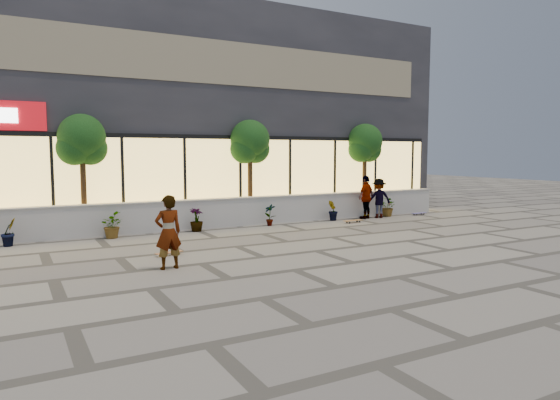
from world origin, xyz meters
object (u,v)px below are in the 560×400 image
tree_midwest (82,143)px  skater_right_near (366,197)px  skateboard_right_near (353,221)px  skater_center (168,232)px  skater_right_far (379,198)px  tree_mideast (250,144)px  skateboard_center (169,253)px  skateboard_right_far (419,213)px  tree_east (365,145)px

tree_midwest → skater_right_near: 10.80m
skateboard_right_near → skater_center: bearing=-158.3°
skater_right_far → skateboard_right_near: 2.06m
skater_center → skateboard_right_near: bearing=-158.0°
tree_mideast → skateboard_center: tree_mideast is taller
skater_right_far → tree_mideast: bearing=1.6°
skateboard_right_near → skateboard_right_far: (3.94, 0.59, -0.01)m
tree_midwest → skater_right_far: (11.16, -1.40, -2.18)m
skateboard_right_near → skateboard_right_far: 3.99m
tree_midwest → skateboard_right_far: tree_midwest is taller
skater_right_far → skateboard_center: skater_right_far is taller
skater_right_far → skateboard_right_far: skater_right_far is taller
skater_center → skater_right_near: 10.63m
skater_center → tree_midwest: bearing=-84.9°
tree_midwest → skateboard_right_near: 10.02m
tree_east → skateboard_center: bearing=-154.8°
skater_right_near → skater_center: bearing=4.9°
tree_mideast → skateboard_right_far: tree_mideast is taller
tree_east → skateboard_right_near: (-2.14, -2.09, -2.90)m
skater_right_near → tree_east: bearing=-147.5°
tree_east → skateboard_center: 11.49m
tree_mideast → tree_east: size_ratio=1.00×
skater_center → skateboard_center: bearing=-110.5°
tree_midwest → tree_east: bearing=0.0°
skateboard_right_near → skater_right_near: bearing=26.5°
tree_midwest → skater_right_far: size_ratio=2.43×
skateboard_right_near → skateboard_right_far: size_ratio=1.06×
tree_mideast → tree_east: bearing=0.0°
skater_right_near → tree_mideast: bearing=-39.3°
tree_mideast → tree_midwest: bearing=180.0°
skater_center → skater_right_far: bearing=-158.9°
skater_right_near → skateboard_right_near: skater_right_near is taller
skater_right_near → skateboard_center: bearing=-1.8°
tree_midwest → skateboard_right_far: size_ratio=4.94×
tree_midwest → skater_center: tree_midwest is taller
tree_mideast → tree_east: 5.50m
tree_midwest → tree_mideast: same height
skater_center → skateboard_right_far: skater_center is taller
tree_midwest → skater_right_near: bearing=-7.6°
skater_right_near → skateboard_right_far: bearing=156.0°
skater_center → tree_east: bearing=-153.6°
skateboard_center → tree_midwest: bearing=94.7°
skater_right_far → skateboard_right_near: (-1.80, -0.69, -0.72)m
tree_midwest → skateboard_right_near: (9.36, -2.09, -2.90)m
tree_mideast → skater_center: (-4.98, -6.20, -2.13)m
skater_center → skater_right_near: skater_right_near is taller
tree_mideast → skateboard_center: size_ratio=5.13×
skater_center → skater_right_far: (10.14, 4.80, -0.05)m
skater_center → skateboard_center: 1.72m
tree_midwest → skater_right_far: tree_midwest is taller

